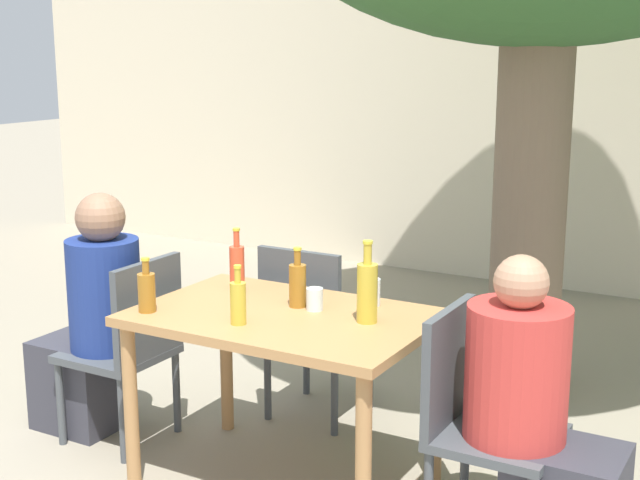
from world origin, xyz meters
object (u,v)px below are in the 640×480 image
object	(u,v)px
patio_chair_2	(311,324)
drinking_glass_0	(372,292)
dining_table_front	(284,337)
person_seated_1	(538,426)
amber_bottle_2	(298,284)
patio_chair_0	(131,341)
amber_bottle_1	(147,291)
oil_cruet_4	(238,301)
soda_bottle_3	(237,267)
patio_chair_1	(475,413)
drinking_glass_1	(315,299)
person_seated_0	(93,327)
oil_cruet_0	(367,291)

from	to	relation	value
patio_chair_2	drinking_glass_0	bearing A→B (deg)	145.20
dining_table_front	person_seated_1	bearing A→B (deg)	-0.00
patio_chair_2	amber_bottle_2	bearing A→B (deg)	114.92
person_seated_1	drinking_glass_0	xyz separation A→B (m)	(-0.81, 0.28, 0.32)
dining_table_front	patio_chair_2	xyz separation A→B (m)	(-0.24, 0.63, -0.16)
patio_chair_0	amber_bottle_1	size ratio (longest dim) A/B	3.90
amber_bottle_2	patio_chair_0	bearing A→B (deg)	-172.50
patio_chair_0	oil_cruet_4	bearing A→B (deg)	74.48
patio_chair_0	patio_chair_2	size ratio (longest dim) A/B	1.00
amber_bottle_2	soda_bottle_3	distance (m)	0.36
person_seated_1	soda_bottle_3	size ratio (longest dim) A/B	3.89
oil_cruet_4	dining_table_front	bearing A→B (deg)	69.24
patio_chair_1	drinking_glass_1	size ratio (longest dim) A/B	9.54
patio_chair_1	dining_table_front	bearing A→B (deg)	90.00
amber_bottle_1	oil_cruet_4	xyz separation A→B (m)	(0.42, 0.05, 0.00)
patio_chair_0	person_seated_0	xyz separation A→B (m)	(-0.23, -0.00, 0.03)
patio_chair_2	amber_bottle_2	size ratio (longest dim) A/B	3.49
dining_table_front	person_seated_0	size ratio (longest dim) A/B	1.02
oil_cruet_4	drinking_glass_1	bearing A→B (deg)	61.73
patio_chair_0	soda_bottle_3	world-z (taller)	soda_bottle_3
patio_chair_2	person_seated_1	size ratio (longest dim) A/B	0.79
patio_chair_2	oil_cruet_4	distance (m)	0.93
dining_table_front	oil_cruet_4	size ratio (longest dim) A/B	5.05
patio_chair_0	patio_chair_2	distance (m)	0.87
soda_bottle_3	person_seated_0	bearing A→B (deg)	-166.01
person_seated_0	amber_bottle_2	world-z (taller)	person_seated_0
patio_chair_2	drinking_glass_1	world-z (taller)	patio_chair_2
patio_chair_1	amber_bottle_2	distance (m)	0.91
drinking_glass_0	oil_cruet_4	bearing A→B (deg)	-124.60
patio_chair_0	person_seated_1	xyz separation A→B (m)	(1.91, -0.00, 0.00)
dining_table_front	amber_bottle_2	xyz separation A→B (m)	(0.00, 0.11, 0.20)
oil_cruet_4	amber_bottle_1	bearing A→B (deg)	-173.44
patio_chair_0	amber_bottle_2	xyz separation A→B (m)	(0.84, 0.11, 0.36)
patio_chair_1	oil_cruet_0	bearing A→B (deg)	82.59
drinking_glass_0	patio_chair_0	bearing A→B (deg)	-165.49
oil_cruet_0	soda_bottle_3	distance (m)	0.71
amber_bottle_1	amber_bottle_2	xyz separation A→B (m)	(0.50, 0.37, 0.01)
amber_bottle_2	drinking_glass_1	world-z (taller)	amber_bottle_2
drinking_glass_1	drinking_glass_0	bearing A→B (deg)	46.50
patio_chair_0	drinking_glass_1	xyz separation A→B (m)	(0.92, 0.10, 0.31)
oil_cruet_0	soda_bottle_3	xyz separation A→B (m)	(-0.70, 0.11, -0.02)
person_seated_0	amber_bottle_1	bearing A→B (deg)	65.50
oil_cruet_0	drinking_glass_1	distance (m)	0.28
amber_bottle_1	person_seated_0	bearing A→B (deg)	155.50
dining_table_front	oil_cruet_4	xyz separation A→B (m)	(-0.08, -0.21, 0.19)
person_seated_0	person_seated_1	xyz separation A→B (m)	(2.14, -0.00, -0.03)
amber_bottle_1	soda_bottle_3	distance (m)	0.46
dining_table_front	amber_bottle_2	size ratio (longest dim) A/B	4.73
person_seated_1	amber_bottle_2	xyz separation A→B (m)	(-1.07, 0.11, 0.36)
dining_table_front	soda_bottle_3	distance (m)	0.45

